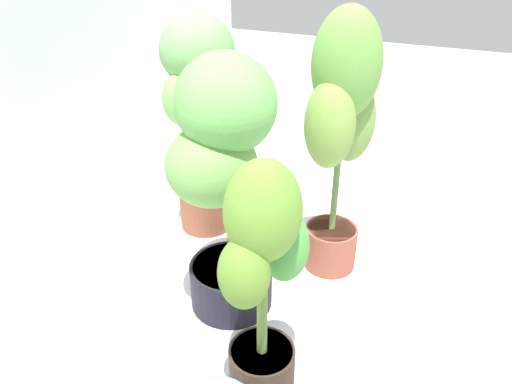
{
  "coord_description": "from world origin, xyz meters",
  "views": [
    {
      "loc": [
        -1.22,
        -0.47,
        1.19
      ],
      "look_at": [
        0.07,
        0.06,
        0.39
      ],
      "focal_mm": 35.24,
      "sensor_mm": 36.0,
      "label": 1
    }
  ],
  "objects_px": {
    "potted_plant_back_right": "(203,108)",
    "nutrient_bottle": "(286,203)",
    "potted_plant_center": "(223,169)",
    "potted_plant_front_right": "(341,126)",
    "potted_plant_front_left": "(264,275)"
  },
  "relations": [
    {
      "from": "potted_plant_back_right",
      "to": "potted_plant_front_left",
      "type": "height_order",
      "value": "potted_plant_back_right"
    },
    {
      "from": "potted_plant_front_right",
      "to": "potted_plant_center",
      "type": "bearing_deg",
      "value": 143.46
    },
    {
      "from": "potted_plant_back_right",
      "to": "potted_plant_front_right",
      "type": "distance_m",
      "value": 0.56
    },
    {
      "from": "potted_plant_front_left",
      "to": "nutrient_bottle",
      "type": "height_order",
      "value": "potted_plant_front_left"
    },
    {
      "from": "potted_plant_back_right",
      "to": "nutrient_bottle",
      "type": "bearing_deg",
      "value": -71.24
    },
    {
      "from": "potted_plant_center",
      "to": "nutrient_bottle",
      "type": "xyz_separation_m",
      "value": [
        0.53,
        -0.02,
        -0.41
      ]
    },
    {
      "from": "potted_plant_front_left",
      "to": "potted_plant_back_right",
      "type": "bearing_deg",
      "value": 36.84
    },
    {
      "from": "potted_plant_front_left",
      "to": "potted_plant_center",
      "type": "xyz_separation_m",
      "value": [
        0.28,
        0.24,
        0.11
      ]
    },
    {
      "from": "potted_plant_center",
      "to": "potted_plant_front_right",
      "type": "xyz_separation_m",
      "value": [
        0.35,
        -0.26,
        0.04
      ]
    },
    {
      "from": "potted_plant_front_right",
      "to": "nutrient_bottle",
      "type": "xyz_separation_m",
      "value": [
        0.18,
        0.24,
        -0.45
      ]
    },
    {
      "from": "potted_plant_back_right",
      "to": "nutrient_bottle",
      "type": "distance_m",
      "value": 0.52
    },
    {
      "from": "potted_plant_back_right",
      "to": "potted_plant_front_left",
      "type": "bearing_deg",
      "value": -143.16
    },
    {
      "from": "potted_plant_back_right",
      "to": "potted_plant_front_right",
      "type": "xyz_separation_m",
      "value": [
        -0.08,
        -0.55,
        0.04
      ]
    },
    {
      "from": "potted_plant_center",
      "to": "potted_plant_front_right",
      "type": "distance_m",
      "value": 0.44
    },
    {
      "from": "potted_plant_center",
      "to": "potted_plant_front_right",
      "type": "bearing_deg",
      "value": -36.54
    }
  ]
}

